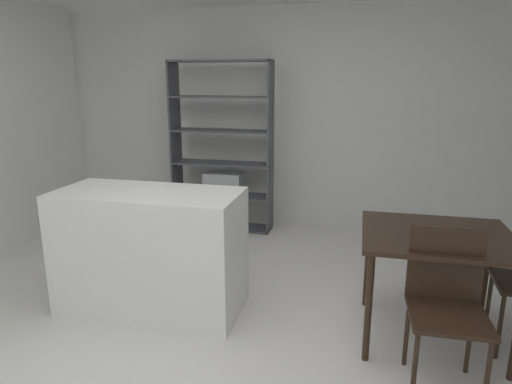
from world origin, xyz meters
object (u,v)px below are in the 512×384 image
open_bookshelf (221,161)px  dining_table (437,246)px  dining_chair_near (446,294)px  kitchen_island (151,251)px

open_bookshelf → dining_table: size_ratio=2.02×
open_bookshelf → dining_table: 2.88m
open_bookshelf → dining_chair_near: open_bookshelf is taller
dining_table → kitchen_island: bearing=-178.6°
open_bookshelf → dining_table: open_bookshelf is taller
kitchen_island → dining_table: kitchen_island is taller
dining_table → dining_chair_near: bearing=-90.3°
dining_chair_near → open_bookshelf: bearing=130.1°
dining_table → dining_chair_near: dining_chair_near is taller
kitchen_island → dining_chair_near: kitchen_island is taller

